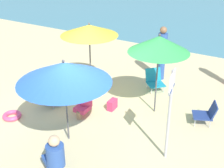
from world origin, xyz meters
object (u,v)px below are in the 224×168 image
(beach_chair_a, at_px, (207,113))
(warning_sign, at_px, (170,103))
(beach_chair_c, at_px, (50,96))
(person_a, at_px, (85,99))
(umbrella_yellow, at_px, (89,30))
(person_b, at_px, (162,53))
(swim_ring, at_px, (12,116))
(umbrella_blue, at_px, (64,72))
(person_d, at_px, (55,155))
(beach_chair_b, at_px, (155,80))
(beach_bag, at_px, (112,104))
(umbrella_green, at_px, (159,44))

(beach_chair_a, xyz_separation_m, warning_sign, (-0.40, -1.71, 1.02))
(beach_chair_c, height_order, person_a, person_a)
(umbrella_yellow, bearing_deg, person_b, 54.82)
(swim_ring, bearing_deg, umbrella_blue, 0.52)
(umbrella_yellow, xyz_separation_m, person_a, (0.53, -1.07, -1.48))
(person_a, relative_size, person_d, 0.99)
(beach_chair_b, distance_m, person_d, 4.41)
(beach_chair_a, bearing_deg, beach_chair_c, -4.66)
(umbrella_yellow, relative_size, person_d, 2.34)
(beach_chair_a, height_order, person_a, person_a)
(swim_ring, bearing_deg, person_a, 36.46)
(person_b, height_order, beach_bag, person_b)
(beach_chair_a, relative_size, beach_bag, 2.10)
(person_a, bearing_deg, warning_sign, 75.98)
(beach_chair_b, xyz_separation_m, beach_chair_c, (-2.03, -2.42, 0.01))
(person_d, xyz_separation_m, warning_sign, (1.69, 1.56, 0.87))
(beach_chair_b, bearing_deg, person_b, 145.10)
(umbrella_blue, relative_size, umbrella_green, 0.95)
(umbrella_blue, distance_m, beach_bag, 2.28)
(beach_chair_c, distance_m, beach_bag, 1.71)
(umbrella_yellow, relative_size, beach_chair_c, 3.40)
(person_a, height_order, beach_bag, person_a)
(umbrella_blue, xyz_separation_m, person_b, (0.56, 4.16, -0.78))
(beach_chair_c, distance_m, person_d, 2.69)
(umbrella_yellow, height_order, person_d, umbrella_yellow)
(umbrella_green, xyz_separation_m, beach_chair_c, (-2.57, -1.20, -1.57))
(warning_sign, bearing_deg, umbrella_green, 110.96)
(umbrella_yellow, bearing_deg, umbrella_blue, -69.20)
(warning_sign, xyz_separation_m, swim_ring, (-4.00, -0.53, -1.26))
(person_a, bearing_deg, beach_bag, 138.03)
(beach_chair_a, distance_m, swim_ring, 4.94)
(umbrella_yellow, relative_size, swim_ring, 4.42)
(umbrella_yellow, distance_m, umbrella_green, 2.06)
(umbrella_green, distance_m, beach_chair_c, 3.24)
(umbrella_yellow, xyz_separation_m, swim_ring, (-0.99, -2.20, -1.86))
(swim_ring, bearing_deg, beach_chair_a, 27.02)
(beach_bag, bearing_deg, warning_sign, -30.23)
(umbrella_yellow, height_order, person_a, umbrella_yellow)
(warning_sign, bearing_deg, beach_chair_a, 67.73)
(beach_chair_c, xyz_separation_m, swim_ring, (-0.48, -0.95, -0.26))
(person_b, distance_m, warning_sign, 4.01)
(person_b, bearing_deg, umbrella_yellow, 160.74)
(person_b, bearing_deg, person_d, -164.95)
(person_a, distance_m, person_d, 2.29)
(beach_chair_a, relative_size, beach_chair_c, 1.07)
(umbrella_blue, xyz_separation_m, warning_sign, (2.18, 0.52, -0.35))
(person_a, height_order, person_b, person_b)
(umbrella_green, xyz_separation_m, warning_sign, (0.94, -1.62, -0.56))
(swim_ring, bearing_deg, beach_bag, 39.89)
(beach_chair_c, bearing_deg, beach_chair_b, -32.04)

